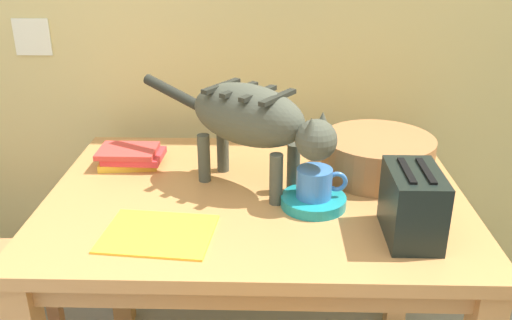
% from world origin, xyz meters
% --- Properties ---
extents(dining_table, '(1.16, 0.85, 0.76)m').
position_xyz_m(dining_table, '(0.04, 1.23, 0.66)').
color(dining_table, '#BE8449').
rests_on(dining_table, ground_plane).
extents(cat, '(0.56, 0.40, 0.30)m').
position_xyz_m(cat, '(0.03, 1.26, 0.97)').
color(cat, '#464A3C').
rests_on(cat, dining_table).
extents(saucer_bowl, '(0.17, 0.17, 0.03)m').
position_xyz_m(saucer_bowl, '(0.20, 1.16, 0.77)').
color(saucer_bowl, teal).
rests_on(saucer_bowl, dining_table).
extents(coffee_mug, '(0.13, 0.09, 0.08)m').
position_xyz_m(coffee_mug, '(0.20, 1.16, 0.83)').
color(coffee_mug, '#3975C1').
rests_on(coffee_mug, saucer_bowl).
extents(magazine, '(0.28, 0.23, 0.01)m').
position_xyz_m(magazine, '(-0.19, 1.00, 0.76)').
color(magazine, yellow).
rests_on(magazine, dining_table).
extents(book_stack, '(0.20, 0.15, 0.06)m').
position_xyz_m(book_stack, '(-0.35, 1.42, 0.79)').
color(book_stack, yellow).
rests_on(book_stack, dining_table).
extents(wicker_basket, '(0.33, 0.33, 0.12)m').
position_xyz_m(wicker_basket, '(0.40, 1.36, 0.82)').
color(wicker_basket, '#A0693C').
rests_on(wicker_basket, dining_table).
extents(toaster, '(0.12, 0.20, 0.18)m').
position_xyz_m(toaster, '(0.42, 1.01, 0.85)').
color(toaster, black).
rests_on(toaster, dining_table).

